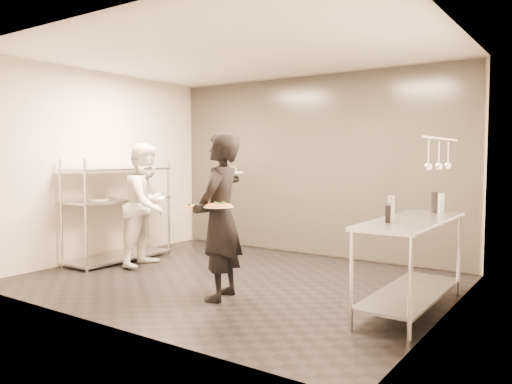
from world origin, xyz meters
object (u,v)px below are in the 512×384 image
Objects in this scene: waiter at (220,216)px; salad_plate at (231,171)px; pos_monitor at (388,213)px; pizza_plate_near at (196,207)px; bottle_green at (391,207)px; bottle_dark at (434,202)px; chef at (147,205)px; bottle_clear at (441,203)px; pass_rack at (118,209)px; prep_counter at (411,249)px; pizza_plate_far at (218,206)px.

waiter is 0.59m from salad_plate.
pos_monitor is (1.70, 0.39, 0.11)m from waiter.
salad_plate is at bearing 164.28° from pos_monitor.
bottle_green reaches higher than pizza_plate_near.
bottle_dark is (0.15, 1.02, 0.03)m from pos_monitor.
bottle_green is at bearing 25.17° from pizza_plate_near.
chef is at bearing 151.48° from pizza_plate_near.
bottle_green is at bearing -105.66° from bottle_clear.
waiter reaches higher than salad_plate.
pizza_plate_near is 0.66m from salad_plate.
pizza_plate_near is at bearing -141.04° from bottle_dark.
salad_plate is (2.41, -0.40, 0.61)m from pass_rack.
pass_rack is 4.33m from prep_counter.
pos_monitor reaches higher than pizza_plate_near.
bottle_clear is (0.25, 0.90, -0.01)m from bottle_green.
salad_plate reaches higher than pos_monitor.
prep_counter is 6.73× the size of salad_plate.
waiter is at bearing -141.03° from bottle_clear.
bottle_clear is at bearing 62.60° from pos_monitor.
bottle_green is (1.64, 0.64, 0.14)m from waiter.
bottle_clear is at bearing 44.02° from pizza_plate_far.
pass_rack reaches higher than bottle_dark.
bottle_dark is (0.03, 0.68, 0.41)m from prep_counter.
salad_plate is at bearing 83.66° from pizza_plate_near.
waiter reaches higher than pass_rack.
bottle_dark is (4.36, 0.68, 0.27)m from pass_rack.
prep_counter is 1.01× the size of waiter.
pass_rack is 4.23m from pos_monitor.
bottle_dark reaches higher than bottle_green.
pass_rack is 4.48m from bottle_clear.
pos_monitor is (3.61, -0.34, 0.14)m from chef.
chef is 7.54× the size of bottle_green.
pizza_plate_near is 1.07× the size of salad_plate.
waiter is 7.93× the size of pos_monitor.
chef is 1.99m from pizza_plate_near.
pizza_plate_far is at bearing -151.79° from bottle_green.
salad_plate reaches higher than bottle_green.
pizza_plate_far is 1.68m from pos_monitor.
chef reaches higher than bottle_dark.
bottle_green reaches higher than bottle_clear.
pizza_plate_far is (2.03, -0.92, 0.17)m from chef.
prep_counter is 7.99× the size of pos_monitor.
prep_counter is at bearing 29.21° from bottle_green.
bottle_green is (4.15, -0.10, 0.27)m from pass_rack.
pizza_plate_far is at bearing -128.40° from chef.
chef is at bearing 0.36° from pass_rack.
pizza_plate_near is at bearing -154.83° from bottle_green.
waiter is at bearing -158.05° from prep_counter.
pass_rack is 5.11× the size of pizza_plate_far.
waiter is 2.44m from bottle_clear.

